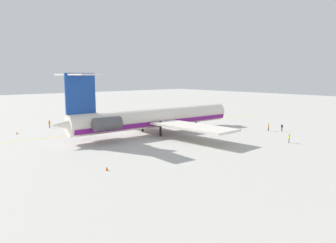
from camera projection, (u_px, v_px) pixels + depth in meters
The scene contains 9 objects.
ground at pixel (132, 126), 78.61m from camera, with size 314.37×314.37×0.00m, color #B7B5AD.
main_jetliner at pixel (151, 118), 67.69m from camera, with size 44.14×39.25×12.87m.
ground_crew_near_nose at pixel (269, 126), 71.68m from camera, with size 0.29×0.41×1.78m.
ground_crew_near_tail at pixel (49, 123), 76.12m from camera, with size 0.43×0.28×1.78m.
ground_crew_portside at pixel (289, 137), 58.95m from camera, with size 0.40×0.26×1.65m.
ground_crew_starboard at pixel (282, 127), 71.23m from camera, with size 0.27×0.41×1.68m.
safety_cone_nose at pixel (17, 133), 67.84m from camera, with size 0.40×0.40×0.55m, color #EA590F.
safety_cone_wingtip at pixel (107, 168), 41.91m from camera, with size 0.40×0.40×0.55m, color #EA590F.
taxiway_centreline at pixel (134, 128), 75.50m from camera, with size 93.57×0.36×0.01m, color gold.
Camera 1 is at (43.10, 65.17, 12.43)m, focal length 34.03 mm.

